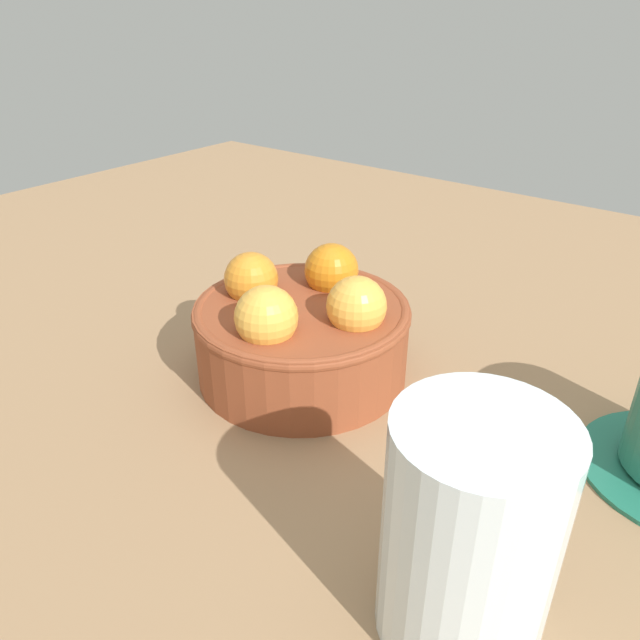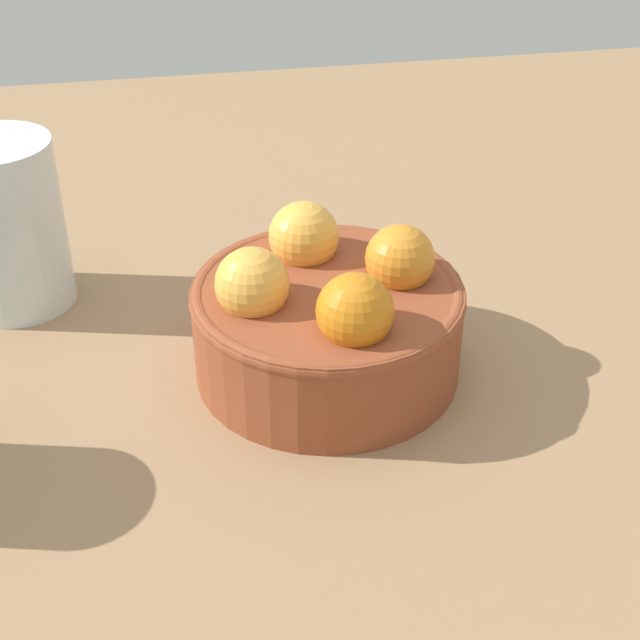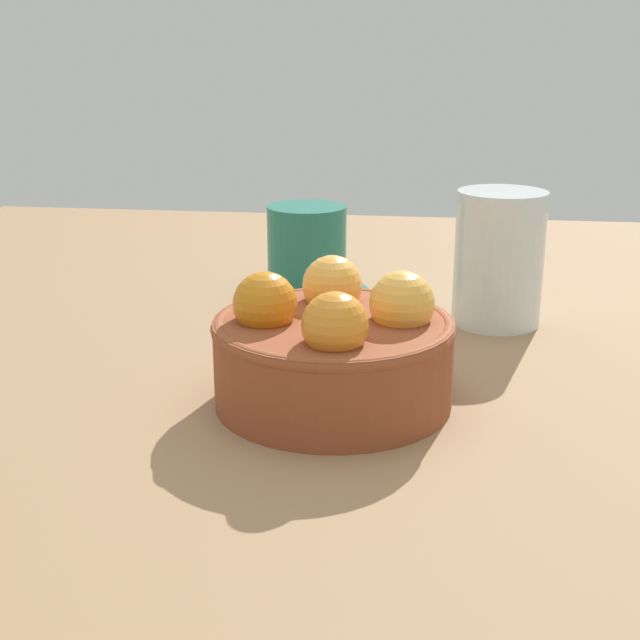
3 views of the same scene
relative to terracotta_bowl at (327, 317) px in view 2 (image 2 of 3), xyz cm
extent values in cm
cube|color=#997551|center=(-0.01, 0.01, -5.67)|extent=(131.91, 114.34, 3.58)
cylinder|color=brown|center=(-0.01, 0.01, -0.93)|extent=(16.08, 16.08, 5.90)
torus|color=brown|center=(-0.01, 0.01, 1.62)|extent=(16.28, 16.28, 1.00)
sphere|color=#EFAB41|center=(0.60, -4.47, 3.15)|extent=(4.37, 4.37, 4.37)
sphere|color=#F1AB42|center=(4.46, 0.62, 3.15)|extent=(4.28, 4.28, 4.28)
sphere|color=orange|center=(-0.63, 4.48, 3.15)|extent=(4.30, 4.30, 4.30)
sphere|color=orange|center=(-4.49, -0.61, 3.15)|extent=(4.17, 4.17, 4.17)
cylinder|color=silver|center=(19.21, -11.99, 1.90)|extent=(7.59, 7.59, 11.56)
camera|label=1|loc=(25.41, -30.35, 22.23)|focal=33.70mm
camera|label=2|loc=(9.06, 45.40, 30.30)|focal=52.13mm
camera|label=3|loc=(-54.18, -6.29, 19.76)|focal=48.58mm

